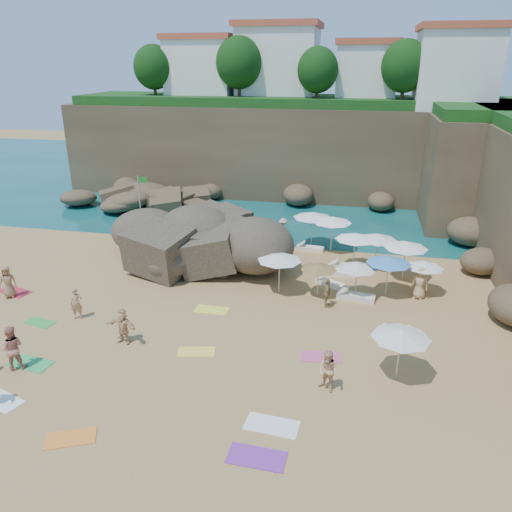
% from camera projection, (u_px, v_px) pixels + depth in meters
% --- Properties ---
extents(ground, '(120.00, 120.00, 0.00)m').
position_uv_depth(ground, '(205.00, 311.00, 25.24)').
color(ground, tan).
rests_on(ground, ground).
extents(seawater, '(120.00, 120.00, 0.00)m').
position_uv_depth(seawater, '(291.00, 180.00, 52.52)').
color(seawater, '#0C4751').
rests_on(seawater, ground).
extents(cliff_back, '(44.00, 8.00, 8.00)m').
position_uv_depth(cliff_back, '(305.00, 151.00, 46.12)').
color(cliff_back, brown).
rests_on(cliff_back, ground).
extents(cliff_corner, '(10.00, 12.00, 8.00)m').
position_uv_depth(cliff_corner, '(490.00, 168.00, 38.67)').
color(cliff_corner, brown).
rests_on(cliff_corner, ground).
extents(rock_promontory, '(12.00, 7.00, 2.00)m').
position_uv_depth(rock_promontory, '(137.00, 211.00, 41.92)').
color(rock_promontory, brown).
rests_on(rock_promontory, ground).
extents(clifftop_buildings, '(28.48, 9.48, 7.00)m').
position_uv_depth(clifftop_buildings, '(320.00, 67.00, 43.99)').
color(clifftop_buildings, white).
rests_on(clifftop_buildings, cliff_back).
extents(clifftop_trees, '(35.60, 23.82, 4.40)m').
position_uv_depth(clifftop_trees, '(337.00, 68.00, 37.93)').
color(clifftop_trees, '#11380F').
rests_on(clifftop_trees, ground).
extents(marina_masts, '(3.10, 0.10, 6.00)m').
position_uv_depth(marina_masts, '(142.00, 146.00, 54.61)').
color(marina_masts, white).
rests_on(marina_masts, ground).
extents(rock_outcrop, '(8.74, 6.57, 3.49)m').
position_uv_depth(rock_outcrop, '(196.00, 260.00, 31.60)').
color(rock_outcrop, brown).
rests_on(rock_outcrop, ground).
extents(flag_pole, '(0.72, 0.28, 3.76)m').
position_uv_depth(flag_pole, '(141.00, 193.00, 37.78)').
color(flag_pole, silver).
rests_on(flag_pole, ground).
extents(parasol_0, '(2.38, 2.38, 2.25)m').
position_uv_depth(parasol_0, '(355.00, 236.00, 29.60)').
color(parasol_0, silver).
rests_on(parasol_0, ground).
extents(parasol_1, '(2.52, 2.52, 2.38)m').
position_uv_depth(parasol_1, '(332.00, 220.00, 32.31)').
color(parasol_1, silver).
rests_on(parasol_1, ground).
extents(parasol_2, '(2.56, 2.56, 2.42)m').
position_uv_depth(parasol_2, '(312.00, 215.00, 33.16)').
color(parasol_2, silver).
rests_on(parasol_2, ground).
extents(parasol_3, '(2.34, 2.34, 2.21)m').
position_uv_depth(parasol_3, '(377.00, 237.00, 29.62)').
color(parasol_3, silver).
rests_on(parasol_3, ground).
extents(parasol_4, '(2.46, 2.46, 2.33)m').
position_uv_depth(parasol_4, '(406.00, 245.00, 28.06)').
color(parasol_4, silver).
rests_on(parasol_4, ground).
extents(parasol_5, '(2.38, 2.38, 2.25)m').
position_uv_depth(parasol_5, '(279.00, 257.00, 26.50)').
color(parasol_5, silver).
rests_on(parasol_5, ground).
extents(parasol_6, '(1.96, 1.96, 1.85)m').
position_uv_depth(parasol_6, '(319.00, 267.00, 26.21)').
color(parasol_6, silver).
rests_on(parasol_6, ground).
extents(parasol_7, '(2.08, 2.08, 1.96)m').
position_uv_depth(parasol_7, '(357.00, 266.00, 26.05)').
color(parasol_7, silver).
rests_on(parasol_7, ground).
extents(parasol_8, '(1.98, 1.98, 1.88)m').
position_uv_depth(parasol_8, '(425.00, 265.00, 26.43)').
color(parasol_8, silver).
rests_on(parasol_8, ground).
extents(parasol_10, '(2.36, 2.36, 2.23)m').
position_uv_depth(parasol_10, '(389.00, 260.00, 26.17)').
color(parasol_10, silver).
rests_on(parasol_10, ground).
extents(parasol_11, '(2.33, 2.33, 2.20)m').
position_uv_depth(parasol_11, '(401.00, 334.00, 19.20)').
color(parasol_11, silver).
rests_on(parasol_11, ground).
extents(lounger_0, '(1.59, 0.58, 0.24)m').
position_uv_depth(lounger_0, '(344.00, 266.00, 30.45)').
color(lounger_0, silver).
rests_on(lounger_0, ground).
extents(lounger_1, '(1.84, 0.73, 0.28)m').
position_uv_depth(lounger_1, '(310.00, 249.00, 33.16)').
color(lounger_1, white).
rests_on(lounger_1, ground).
extents(lounger_2, '(2.05, 0.86, 0.31)m').
position_uv_depth(lounger_2, '(338.00, 273.00, 29.38)').
color(lounger_2, white).
rests_on(lounger_2, ground).
extents(lounger_3, '(2.05, 0.92, 0.31)m').
position_uv_depth(lounger_3, '(356.00, 297.00, 26.39)').
color(lounger_3, silver).
rests_on(lounger_3, ground).
extents(lounger_4, '(1.73, 1.30, 0.26)m').
position_uv_depth(lounger_4, '(331.00, 284.00, 27.99)').
color(lounger_4, white).
rests_on(lounger_4, ground).
extents(lounger_5, '(1.92, 1.43, 0.29)m').
position_uv_depth(lounger_5, '(395.00, 333.00, 22.90)').
color(lounger_5, white).
rests_on(lounger_5, ground).
extents(towel_2, '(1.84, 1.43, 0.03)m').
position_uv_depth(towel_2, '(71.00, 438.00, 16.74)').
color(towel_2, orange).
rests_on(towel_2, ground).
extents(towel_3, '(1.94, 1.14, 0.03)m').
position_uv_depth(towel_3, '(30.00, 363.00, 20.87)').
color(towel_3, green).
rests_on(towel_3, ground).
extents(towel_4, '(1.74, 1.13, 0.03)m').
position_uv_depth(towel_4, '(197.00, 352.00, 21.69)').
color(towel_4, '#FFEB43').
rests_on(towel_4, ground).
extents(towel_5, '(1.83, 1.31, 0.03)m').
position_uv_depth(towel_5, '(2.00, 400.00, 18.60)').
color(towel_5, white).
rests_on(towel_5, ground).
extents(towel_6, '(1.91, 1.01, 0.03)m').
position_uv_depth(towel_6, '(257.00, 457.00, 15.94)').
color(towel_6, purple).
rests_on(towel_6, ground).
extents(towel_7, '(2.05, 1.42, 0.03)m').
position_uv_depth(towel_7, '(14.00, 292.00, 27.30)').
color(towel_7, red).
rests_on(towel_7, ground).
extents(towel_9, '(1.83, 1.08, 0.03)m').
position_uv_depth(towel_9, '(321.00, 357.00, 21.33)').
color(towel_9, '#CE5080').
rests_on(towel_9, ground).
extents(towel_11, '(1.57, 1.02, 0.03)m').
position_uv_depth(towel_11, '(40.00, 323.00, 24.10)').
color(towel_11, green).
rests_on(towel_11, ground).
extents(towel_12, '(1.71, 0.87, 0.03)m').
position_uv_depth(towel_12, '(212.00, 310.00, 25.31)').
color(towel_12, '#FEF542').
rests_on(towel_12, ground).
extents(towel_13, '(1.94, 1.08, 0.03)m').
position_uv_depth(towel_13, '(272.00, 425.00, 17.33)').
color(towel_13, white).
rests_on(towel_13, ground).
extents(person_stand_1, '(1.16, 1.06, 1.92)m').
position_uv_depth(person_stand_1, '(12.00, 348.00, 20.22)').
color(person_stand_1, '#C07260').
rests_on(person_stand_1, ground).
extents(person_stand_2, '(1.00, 1.11, 1.65)m').
position_uv_depth(person_stand_2, '(283.00, 230.00, 34.62)').
color(person_stand_2, '#EBAF85').
rests_on(person_stand_2, ground).
extents(person_stand_3, '(0.45, 0.95, 1.58)m').
position_uv_depth(person_stand_3, '(327.00, 293.00, 25.38)').
color(person_stand_3, '#9D7F4E').
rests_on(person_stand_3, ground).
extents(person_stand_4, '(0.97, 0.73, 1.76)m').
position_uv_depth(person_stand_4, '(420.00, 283.00, 26.29)').
color(person_stand_4, tan).
rests_on(person_stand_4, ground).
extents(person_stand_5, '(1.72, 0.61, 1.82)m').
position_uv_depth(person_stand_5, '(129.00, 237.00, 32.91)').
color(person_stand_5, tan).
rests_on(person_stand_5, ground).
extents(person_lie_2, '(1.52, 1.92, 0.46)m').
position_uv_depth(person_lie_2, '(10.00, 293.00, 26.62)').
color(person_lie_2, '#95664A').
rests_on(person_lie_2, ground).
extents(person_lie_3, '(1.79, 1.88, 0.44)m').
position_uv_depth(person_lie_3, '(124.00, 338.00, 22.35)').
color(person_lie_3, tan).
rests_on(person_lie_3, ground).
extents(person_lie_4, '(1.12, 1.67, 0.38)m').
position_uv_depth(person_lie_4, '(78.00, 315.00, 24.45)').
color(person_lie_4, '#B07D58').
rests_on(person_lie_4, ground).
extents(person_lie_5, '(1.58, 1.85, 0.63)m').
position_uv_depth(person_lie_5, '(327.00, 383.00, 19.07)').
color(person_lie_5, tan).
rests_on(person_lie_5, ground).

